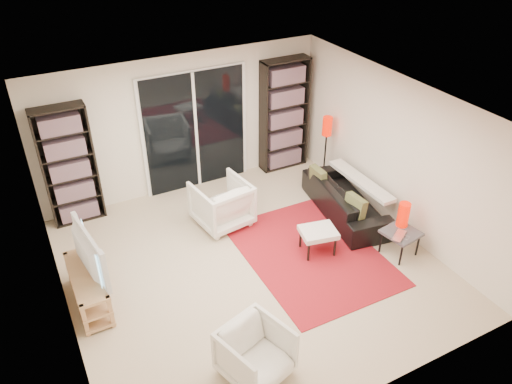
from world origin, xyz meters
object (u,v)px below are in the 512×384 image
Objects in this scene: bookshelf_left at (69,166)px; bookshelf_right at (284,115)px; sofa at (346,199)px; armchair_back at (222,203)px; floor_lamp at (327,133)px; armchair_front at (256,353)px; ottoman at (318,233)px; tv_stand at (89,288)px; side_table at (401,234)px.

bookshelf_right reaches higher than bookshelf_left.
sofa is 2.04m from armchair_back.
floor_lamp is (0.39, -0.81, -0.11)m from bookshelf_right.
ottoman is at bearing 22.49° from armchair_front.
bookshelf_right is at bearing 26.55° from tv_stand.
armchair_back is 2.77m from side_table.
ottoman is 0.47× the size of floor_lamp.
tv_stand is at bearing -164.62° from floor_lamp.
side_table is (2.86, 0.90, 0.03)m from armchair_front.
bookshelf_left is 2.77× the size of armchair_front.
armchair_back reaches higher than tv_stand.
bookshelf_left is 1.02× the size of sofa.
floor_lamp is at bearing -10.88° from bookshelf_left.
side_table is at bearing -167.26° from sofa.
armchair_front is 2.35m from ottoman.
armchair_back reaches higher than side_table.
sofa is at bearing 33.26° from ottoman.
floor_lamp reaches higher than armchair_front.
tv_stand is 1.65× the size of armchair_front.
side_table is (1.99, -1.92, -0.02)m from armchair_back.
armchair_front is at bearing -162.58° from side_table.
bookshelf_left is at bearing -38.68° from armchair_back.
tv_stand is at bearing 165.83° from side_table.
tv_stand is at bearing 108.60° from armchair_front.
bookshelf_left reaches higher than armchair_back.
armchair_front is at bearing -140.59° from ottoman.
sofa is 2.31× the size of armchair_back.
side_table is at bearing 128.23° from armchair_back.
bookshelf_right reaches higher than floor_lamp.
bookshelf_right is 4.90m from armchair_front.
armchair_front reaches higher than ottoman.
tv_stand is 2.43m from armchair_front.
side_table is (4.01, -3.13, -0.62)m from bookshelf_left.
ottoman is at bearing -109.19° from bookshelf_right.
ottoman is at bearing -8.52° from tv_stand.
bookshelf_left is at bearing 73.29° from sofa.
armchair_back is at bearing 20.40° from tv_stand.
armchair_back is at bearing -30.88° from bookshelf_left.
floor_lamp is (2.22, 0.39, 0.56)m from armchair_back.
bookshelf_left is 3.60× the size of side_table.
bookshelf_left is at bearing 169.12° from floor_lamp.
sofa is at bearing 152.24° from armchair_back.
floor_lamp is at bearing -177.82° from armchair_back.
tv_stand is 2.14× the size of side_table.
ottoman is 2.22m from floor_lamp.
armchair_back is at bearing 125.57° from ottoman.
armchair_back reaches higher than ottoman.
floor_lamp is at bearing -6.74° from sofa.
bookshelf_right is 1.68× the size of floor_lamp.
bookshelf_left is 0.93× the size of bookshelf_right.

